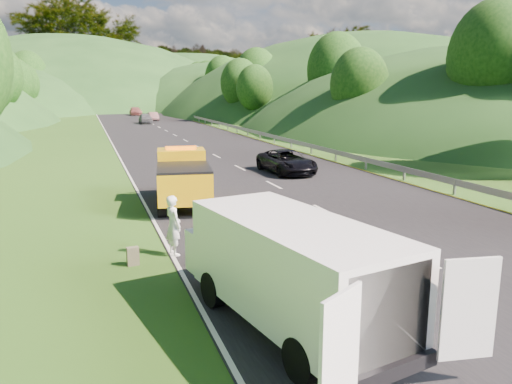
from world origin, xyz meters
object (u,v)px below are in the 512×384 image
object	(u,v)px
white_van	(289,267)
passing_suv	(286,173)
tow_truck	(183,178)
suitcase	(133,256)
spare_tire	(404,347)
child	(215,262)
woman	(174,255)
worker	(390,354)

from	to	relation	value
white_van	passing_suv	world-z (taller)	white_van
tow_truck	suitcase	distance (m)	7.63
spare_tire	child	bearing A→B (deg)	110.84
child	passing_suv	bearing A→B (deg)	72.65
spare_tire	passing_suv	bearing A→B (deg)	74.19
woman	worker	xyz separation A→B (m)	(2.90, -7.08, 0.00)
white_van	woman	world-z (taller)	white_van
child	suitcase	size ratio (longest dim) A/B	1.73
woman	passing_suv	bearing A→B (deg)	-51.58
tow_truck	worker	size ratio (longest dim) A/B	3.64
tow_truck	spare_tire	world-z (taller)	tow_truck
white_van	spare_tire	xyz separation A→B (m)	(1.81, -1.55, -1.34)
white_van	tow_truck	bearing A→B (deg)	78.83
spare_tire	passing_suv	size ratio (longest dim) A/B	0.14
woman	passing_suv	distance (m)	15.52
tow_truck	white_van	bearing A→B (deg)	-81.83
child	suitcase	world-z (taller)	suitcase
white_van	child	size ratio (longest dim) A/B	7.54
white_van	passing_suv	size ratio (longest dim) A/B	1.44
woman	worker	world-z (taller)	woman
child	passing_suv	world-z (taller)	passing_suv
tow_truck	white_van	xyz separation A→B (m)	(-0.02, -11.94, 0.15)
tow_truck	white_van	distance (m)	11.94
tow_truck	child	bearing A→B (deg)	-85.41
suitcase	spare_tire	distance (m)	7.90
woman	spare_tire	bearing A→B (deg)	-171.21
tow_truck	suitcase	size ratio (longest dim) A/B	10.93
spare_tire	passing_suv	distance (m)	20.45
worker	passing_suv	world-z (taller)	worker
white_van	worker	world-z (taller)	white_van
woman	passing_suv	xyz separation A→B (m)	(8.88, 12.73, 0.00)
white_van	suitcase	world-z (taller)	white_van
white_van	spare_tire	bearing A→B (deg)	-51.55
woman	tow_truck	bearing A→B (deg)	-29.75
worker	spare_tire	distance (m)	0.44
tow_truck	white_van	world-z (taller)	tow_truck
child	suitcase	bearing A→B (deg)	-178.84
suitcase	tow_truck	bearing A→B (deg)	68.46
tow_truck	woman	size ratio (longest dim) A/B	3.22
suitcase	passing_suv	xyz separation A→B (m)	(10.15, 13.24, -0.27)
tow_truck	woman	world-z (taller)	tow_truck
suitcase	spare_tire	bearing A→B (deg)	-54.59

